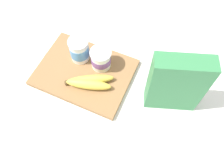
% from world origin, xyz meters
% --- Properties ---
extents(ground_plane, '(2.40, 2.40, 0.00)m').
position_xyz_m(ground_plane, '(0.00, 0.00, 0.00)').
color(ground_plane, silver).
extents(cutting_board, '(0.34, 0.26, 0.02)m').
position_xyz_m(cutting_board, '(0.00, 0.00, 0.01)').
color(cutting_board, olive).
rests_on(cutting_board, ground_plane).
extents(cereal_box, '(0.18, 0.11, 0.25)m').
position_xyz_m(cereal_box, '(0.32, 0.02, 0.13)').
color(cereal_box, '#38844C').
rests_on(cereal_box, ground_plane).
extents(yogurt_cup_front, '(0.07, 0.07, 0.10)m').
position_xyz_m(yogurt_cup_front, '(-0.04, 0.05, 0.07)').
color(yogurt_cup_front, white).
rests_on(yogurt_cup_front, cutting_board).
extents(yogurt_cup_back, '(0.08, 0.08, 0.08)m').
position_xyz_m(yogurt_cup_back, '(0.05, 0.05, 0.06)').
color(yogurt_cup_back, white).
rests_on(yogurt_cup_back, cutting_board).
extents(banana_bunch, '(0.17, 0.11, 0.04)m').
position_xyz_m(banana_bunch, '(0.04, -0.04, 0.04)').
color(banana_bunch, '#E4CC49').
rests_on(banana_bunch, cutting_board).
extents(spoon, '(0.13, 0.07, 0.01)m').
position_xyz_m(spoon, '(-0.21, 0.02, 0.01)').
color(spoon, silver).
rests_on(spoon, ground_plane).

